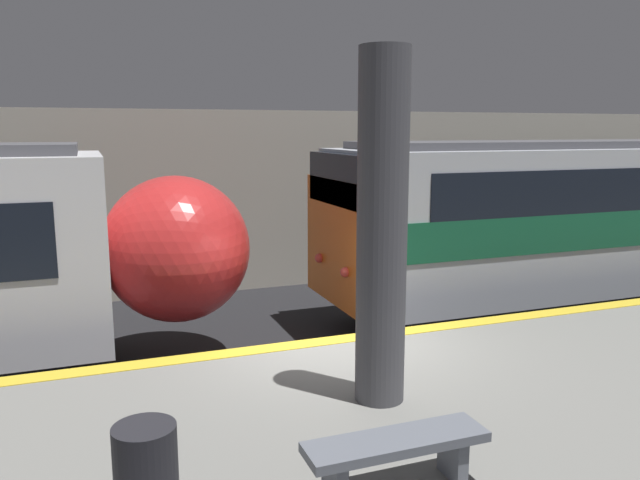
{
  "coord_description": "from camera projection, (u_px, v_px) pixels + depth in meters",
  "views": [
    {
      "loc": [
        -3.02,
        -7.71,
        3.92
      ],
      "look_at": [
        0.27,
        1.07,
        2.26
      ],
      "focal_mm": 35.0,
      "sensor_mm": 36.0,
      "label": 1
    }
  ],
  "objects": [
    {
      "name": "station_rear_barrier",
      "position": [
        222.0,
        202.0,
        14.98
      ],
      "size": [
        50.0,
        0.15,
        4.38
      ],
      "color": "#B2AD9E",
      "rests_on": "ground"
    },
    {
      "name": "platform",
      "position": [
        404.0,
        449.0,
        6.68
      ],
      "size": [
        40.0,
        4.46,
        1.09
      ],
      "color": "slate",
      "rests_on": "ground"
    },
    {
      "name": "platform_bench",
      "position": [
        396.0,
        450.0,
        4.93
      ],
      "size": [
        1.5,
        0.4,
        0.45
      ],
      "color": "slate",
      "rests_on": "platform"
    },
    {
      "name": "support_pillar_near",
      "position": [
        382.0,
        230.0,
        6.36
      ],
      "size": [
        0.52,
        0.52,
        3.65
      ],
      "color": "#47474C",
      "rests_on": "platform"
    },
    {
      "name": "ground_plane",
      "position": [
        329.0,
        410.0,
        8.83
      ],
      "size": [
        120.0,
        120.0,
        0.0
      ],
      "primitive_type": "plane",
      "color": "black"
    }
  ]
}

